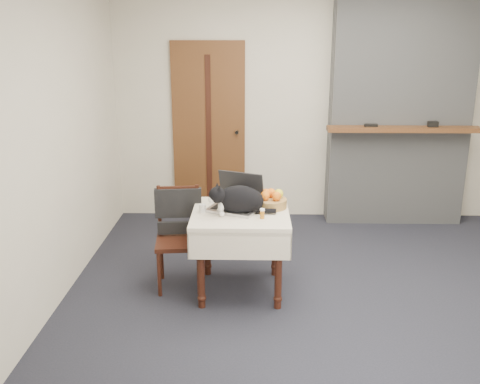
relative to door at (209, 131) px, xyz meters
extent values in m
plane|color=black|center=(1.20, -1.97, -1.00)|extent=(4.50, 4.50, 0.00)
cube|color=beige|center=(1.20, 0.03, 0.30)|extent=(4.50, 0.02, 2.60)
cube|color=beige|center=(-1.05, -1.97, 0.30)|extent=(0.02, 4.00, 2.60)
cube|color=brown|center=(0.00, 0.00, 0.00)|extent=(0.82, 0.05, 2.00)
cube|color=#37120F|center=(0.00, -0.03, 0.00)|extent=(0.06, 0.01, 1.70)
cylinder|color=black|center=(0.32, -0.04, 0.00)|extent=(0.04, 0.06, 0.04)
cube|color=gray|center=(2.10, -0.12, 0.30)|extent=(1.50, 0.30, 2.60)
cube|color=brown|center=(2.10, -0.36, 0.10)|extent=(1.62, 0.18, 0.05)
cube|color=black|center=(1.75, -0.36, 0.14)|extent=(0.14, 0.04, 0.03)
cube|color=black|center=(2.40, -0.36, 0.16)|extent=(0.10, 0.07, 0.06)
cylinder|color=#37120F|center=(0.10, -2.22, -0.68)|extent=(0.06, 0.06, 0.64)
sphere|color=#37120F|center=(0.10, -2.22, -0.92)|extent=(0.07, 0.07, 0.07)
cylinder|color=#37120F|center=(0.70, -2.22, -0.68)|extent=(0.06, 0.06, 0.64)
sphere|color=#37120F|center=(0.70, -2.22, -0.92)|extent=(0.07, 0.07, 0.07)
cylinder|color=#37120F|center=(0.10, -1.62, -0.68)|extent=(0.06, 0.06, 0.64)
sphere|color=#37120F|center=(0.10, -1.62, -0.92)|extent=(0.07, 0.07, 0.07)
cylinder|color=#37120F|center=(0.70, -1.62, -0.68)|extent=(0.06, 0.06, 0.64)
sphere|color=#37120F|center=(0.70, -1.62, -0.92)|extent=(0.07, 0.07, 0.07)
cube|color=silver|center=(0.40, -1.92, -0.33)|extent=(0.78, 0.78, 0.06)
cube|color=silver|center=(0.40, -2.30, -0.44)|extent=(0.78, 0.01, 0.22)
cube|color=silver|center=(0.40, -1.53, -0.44)|extent=(0.78, 0.01, 0.22)
cube|color=silver|center=(0.02, -1.92, -0.44)|extent=(0.01, 0.78, 0.22)
cube|color=silver|center=(0.79, -1.92, -0.44)|extent=(0.01, 0.78, 0.22)
cube|color=#B7B7BC|center=(0.34, -1.90, -0.29)|extent=(0.46, 0.40, 0.02)
cube|color=black|center=(0.34, -1.90, -0.27)|extent=(0.37, 0.29, 0.00)
cube|color=black|center=(0.40, -1.75, -0.14)|extent=(0.39, 0.21, 0.27)
cube|color=#ABD1FB|center=(0.40, -1.75, -0.14)|extent=(0.35, 0.19, 0.24)
ellipsoid|color=black|center=(0.39, -1.96, -0.19)|extent=(0.40, 0.30, 0.23)
ellipsoid|color=black|center=(0.49, -1.92, -0.21)|extent=(0.24, 0.25, 0.18)
sphere|color=black|center=(0.22, -2.01, -0.13)|extent=(0.16, 0.16, 0.13)
ellipsoid|color=white|center=(0.18, -2.02, -0.16)|extent=(0.07, 0.08, 0.06)
ellipsoid|color=white|center=(0.25, -2.00, -0.23)|extent=(0.07, 0.09, 0.09)
cone|color=black|center=(0.24, -2.04, -0.07)|extent=(0.06, 0.06, 0.05)
cone|color=black|center=(0.22, -1.97, -0.07)|extent=(0.06, 0.06, 0.05)
cylinder|color=black|center=(0.59, -1.97, -0.27)|extent=(0.20, 0.05, 0.04)
sphere|color=white|center=(0.26, -2.04, -0.28)|extent=(0.04, 0.04, 0.04)
sphere|color=white|center=(0.23, -1.96, -0.28)|extent=(0.04, 0.04, 0.04)
cylinder|color=silver|center=(0.10, -1.94, -0.27)|extent=(0.06, 0.06, 0.06)
cylinder|color=#B56916|center=(0.57, -2.08, -0.27)|extent=(0.03, 0.03, 0.06)
cylinder|color=white|center=(0.57, -2.08, -0.23)|extent=(0.04, 0.04, 0.02)
cylinder|color=#AA7E44|center=(0.65, -1.80, -0.26)|extent=(0.26, 0.26, 0.07)
sphere|color=orange|center=(0.60, -1.84, -0.19)|extent=(0.08, 0.08, 0.08)
sphere|color=orange|center=(0.69, -1.85, -0.19)|extent=(0.08, 0.08, 0.08)
sphere|color=orange|center=(0.65, -1.75, -0.19)|extent=(0.08, 0.08, 0.08)
sphere|color=yellow|center=(0.71, -1.77, -0.19)|extent=(0.08, 0.08, 0.08)
sphere|color=orange|center=(0.61, -1.76, -0.19)|extent=(0.08, 0.08, 0.08)
cube|color=black|center=(0.57, -1.87, -0.30)|extent=(0.16, 0.02, 0.01)
cube|color=#37120F|center=(-0.12, -1.86, -0.60)|extent=(0.41, 0.41, 0.04)
cylinder|color=#37120F|center=(-0.26, -2.04, -0.80)|extent=(0.03, 0.03, 0.40)
cylinder|color=#37120F|center=(0.06, -2.01, -0.80)|extent=(0.03, 0.03, 0.40)
cylinder|color=#37120F|center=(-0.29, -1.72, -0.80)|extent=(0.03, 0.03, 0.40)
cylinder|color=#37120F|center=(0.03, -1.68, -0.80)|extent=(0.03, 0.03, 0.40)
cylinder|color=#37120F|center=(-0.29, -1.72, -0.37)|extent=(0.03, 0.03, 0.45)
cylinder|color=#37120F|center=(0.03, -1.68, -0.37)|extent=(0.03, 0.03, 0.45)
cube|color=#37120F|center=(-0.13, -1.70, -0.28)|extent=(0.32, 0.06, 0.25)
cube|color=black|center=(-0.13, -1.71, -0.30)|extent=(0.40, 0.09, 0.25)
camera|label=1|loc=(0.49, -6.00, 1.11)|focal=40.00mm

